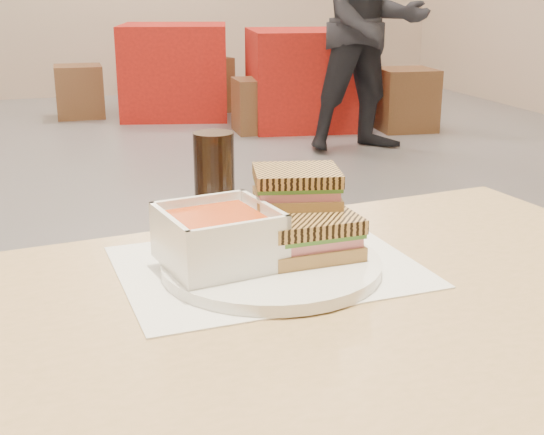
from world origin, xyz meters
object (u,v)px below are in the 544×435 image
object	(u,v)px
bg_table_2	(175,71)
bg_chair_2r	(203,84)
soup_bowl	(218,239)
bg_chair_2l	(79,91)
plate	(271,265)
bg_table_1	(305,79)
bg_chair_1r	(405,99)
panini_lower	(308,234)
cola_glass	(214,175)
bg_chair_1l	(259,105)
patron_b	(372,24)
main_table	(255,417)

from	to	relation	value
bg_table_2	bg_chair_2r	world-z (taller)	bg_table_2
soup_bowl	bg_chair_2l	world-z (taller)	soup_bowl
plate	bg_table_1	xyz separation A→B (m)	(1.75, 4.76, -0.38)
bg_table_2	bg_chair_1r	distance (m)	2.02
soup_bowl	panini_lower	xyz separation A→B (m)	(0.12, -0.00, -0.00)
cola_glass	bg_chair_2r	size ratio (longest dim) A/B	0.25
bg_chair_1l	bg_chair_2l	bearing A→B (deg)	139.59
bg_table_2	panini_lower	bearing A→B (deg)	-97.98
soup_bowl	bg_chair_1l	distance (m)	4.85
bg_table_1	bg_chair_2r	xyz separation A→B (m)	(-0.64, 0.96, -0.14)
soup_bowl	bg_chair_2r	size ratio (longest dim) A/B	0.29
soup_bowl	bg_table_1	distance (m)	5.11
plate	cola_glass	bearing A→B (deg)	93.83
bg_chair_1l	patron_b	xyz separation A→B (m)	(0.55, -0.85, 0.65)
main_table	bg_chair_1r	size ratio (longest dim) A/B	2.65
panini_lower	cola_glass	world-z (taller)	cola_glass
plate	bg_table_2	size ratio (longest dim) A/B	0.26
soup_bowl	bg_chair_1r	bearing A→B (deg)	59.98
bg_table_2	bg_chair_1l	xyz separation A→B (m)	(0.49, -0.95, -0.19)
bg_table_2	plate	bearing A→B (deg)	-98.49
main_table	cola_glass	xyz separation A→B (m)	(0.05, 0.39, 0.18)
main_table	plate	bearing A→B (deg)	66.06
bg_table_1	patron_b	world-z (taller)	patron_b
panini_lower	bg_chair_2r	world-z (taller)	panini_lower
soup_bowl	bg_chair_1l	size ratio (longest dim) A/B	0.37
soup_bowl	bg_chair_1l	xyz separation A→B (m)	(1.38, 4.61, -0.59)
bg_table_1	patron_b	distance (m)	1.11
panini_lower	bg_table_1	size ratio (longest dim) A/B	0.13
soup_bowl	bg_chair_1r	xyz separation A→B (m)	(2.52, 4.35, -0.56)
bg_chair_2l	patron_b	bearing A→B (deg)	-46.63
bg_chair_1l	bg_chair_2r	distance (m)	1.13
panini_lower	bg_table_2	size ratio (longest dim) A/B	0.12
plate	bg_chair_1r	distance (m)	5.03
bg_table_2	bg_chair_2r	size ratio (longest dim) A/B	2.03
plate	bg_chair_2l	bearing A→B (deg)	89.87
plate	soup_bowl	bearing A→B (deg)	172.87
soup_bowl	bg_chair_1l	world-z (taller)	soup_bowl
cola_glass	bg_chair_1r	xyz separation A→B (m)	(2.47, 4.12, -0.58)
main_table	panini_lower	xyz separation A→B (m)	(0.11, 0.14, 0.16)
cola_glass	bg_chair_2r	bearing A→B (deg)	78.40
main_table	soup_bowl	xyz separation A→B (m)	(-0.00, 0.15, 0.16)
bg_chair_1l	bg_chair_1r	distance (m)	1.16
soup_bowl	bg_chair_2r	distance (m)	5.86
panini_lower	cola_glass	xyz separation A→B (m)	(-0.07, 0.24, 0.02)
soup_bowl	bg_table_1	size ratio (longest dim) A/B	0.16
bg_chair_1l	bg_chair_2r	bearing A→B (deg)	100.61
bg_table_2	patron_b	world-z (taller)	patron_b
cola_glass	bg_chair_2r	distance (m)	5.62
bg_chair_1r	bg_chair_2r	size ratio (longest dim) A/B	0.91
bg_chair_2r	bg_table_2	bearing A→B (deg)	-150.08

